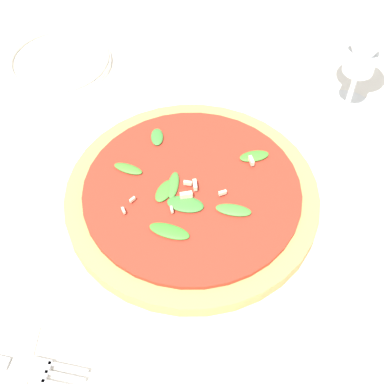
# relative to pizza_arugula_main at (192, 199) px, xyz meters

# --- Properties ---
(ground_plane) EXTENTS (6.00, 6.00, 0.00)m
(ground_plane) POSITION_rel_pizza_arugula_main_xyz_m (-0.01, -0.01, -0.02)
(ground_plane) COLOR silver
(pizza_arugula_main) EXTENTS (0.32, 0.32, 0.05)m
(pizza_arugula_main) POSITION_rel_pizza_arugula_main_xyz_m (0.00, 0.00, 0.00)
(pizza_arugula_main) COLOR silver
(pizza_arugula_main) RESTS_ON ground_plane
(wine_glass) EXTENTS (0.08, 0.08, 0.16)m
(wine_glass) POSITION_rel_pizza_arugula_main_xyz_m (0.20, 0.19, 0.09)
(wine_glass) COLOR white
(wine_glass) RESTS_ON ground_plane
(side_plate_white) EXTENTS (0.16, 0.16, 0.02)m
(side_plate_white) POSITION_rel_pizza_arugula_main_xyz_m (-0.23, 0.25, -0.01)
(side_plate_white) COLOR silver
(side_plate_white) RESTS_ON ground_plane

